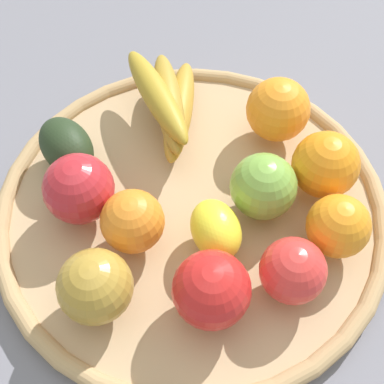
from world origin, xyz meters
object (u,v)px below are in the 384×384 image
Objects in this scene: apple_0 at (95,287)px; apple_4 at (293,271)px; apple_2 at (212,290)px; orange_3 at (278,110)px; orange_1 at (338,226)px; apple_3 at (79,189)px; orange_2 at (132,221)px; lemon_0 at (216,229)px; banana_bunch at (168,102)px; apple_1 at (263,186)px; orange_0 at (325,165)px; avocado at (66,146)px.

apple_0 is 1.10× the size of apple_4.
apple_2 reaches higher than apple_4.
orange_1 is at bearing 119.76° from orange_3.
orange_2 is (-0.07, 0.02, -0.00)m from apple_3.
orange_3 is (-0.04, -0.18, 0.01)m from lemon_0.
orange_1 is 0.07m from apple_4.
apple_4 reaches higher than banana_bunch.
banana_bunch is 0.18m from orange_2.
banana_bunch is at bearing -111.39° from apple_3.
banana_bunch is (0.14, -0.11, -0.01)m from apple_1.
orange_0 is at bearing -98.26° from apple_4.
avocado is 0.30m from orange_0.
apple_2 is 0.08m from lemon_0.
apple_0 reaches higher than orange_2.
orange_2 is (-0.11, 0.09, 0.01)m from avocado.
apple_1 and apple_0 have the same top height.
lemon_0 is (-0.10, -0.10, -0.01)m from apple_0.
orange_0 reaches higher than apple_0.
banana_bunch is 0.26m from apple_2.
apple_4 is (0.02, 0.14, -0.00)m from orange_0.
avocado is at bearing -38.47° from orange_2.
apple_1 is 0.88× the size of avocado.
apple_2 is 1.09× the size of lemon_0.
apple_4 reaches higher than lemon_0.
orange_3 is at bearing -48.49° from orange_0.
orange_3 is at bearing -97.02° from apple_2.
lemon_0 is 0.18m from orange_3.
banana_bunch is at bearing -66.31° from apple_2.
orange_3 is at bearing -117.54° from apple_0.
orange_1 reaches higher than banana_bunch.
banana_bunch is 2.25× the size of apple_3.
apple_2 is at bearing 62.04° from orange_0.
apple_1 is at bearing -64.68° from apple_4.
lemon_0 is 0.09m from orange_2.
orange_1 is 1.00× the size of apple_4.
apple_3 is 1.15× the size of orange_1.
lemon_0 is (0.01, -0.07, -0.01)m from apple_2.
apple_2 reaches higher than lemon_0.
orange_0 is (-0.11, -0.10, 0.01)m from lemon_0.
lemon_0 is 0.09m from apple_4.
orange_3 is 1.15× the size of orange_1.
apple_3 is 0.07m from orange_2.
apple_4 is (-0.09, 0.03, 0.01)m from lemon_0.
avocado is (0.21, -0.15, -0.01)m from apple_2.
banana_bunch is 2.25× the size of orange_3.
lemon_0 is 1.03× the size of orange_2.
orange_2 is (-0.01, -0.08, -0.00)m from apple_0.
apple_4 is at bearing 159.47° from avocado.
orange_1 is (-0.09, 0.03, -0.00)m from apple_1.
orange_3 reaches higher than orange_2.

